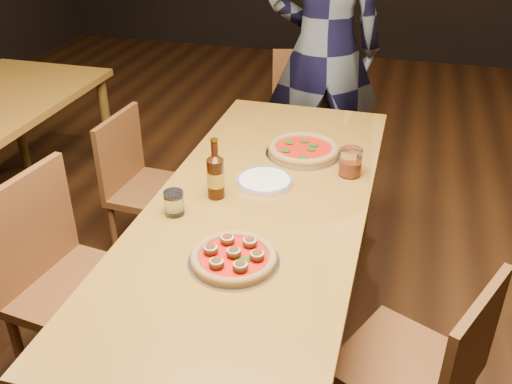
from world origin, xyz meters
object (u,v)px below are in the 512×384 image
(pizza_margherita, at_px, (303,150))
(chair_main_e, at_px, (405,365))
(beer_bottle, at_px, (216,177))
(pizza_meatball, at_px, (234,257))
(chair_main_nw, at_px, (84,290))
(chair_main_sw, at_px, (156,190))
(diner, at_px, (325,50))
(plate_stack, at_px, (264,181))
(amber_glass, at_px, (350,162))
(chair_end, at_px, (309,131))
(water_glass, at_px, (174,203))
(table_main, at_px, (259,218))

(pizza_margherita, bearing_deg, chair_main_e, -57.30)
(beer_bottle, bearing_deg, pizza_meatball, -63.46)
(chair_main_nw, distance_m, chair_main_sw, 0.86)
(chair_main_nw, xyz_separation_m, chair_main_sw, (-0.09, 0.85, -0.06))
(diner, bearing_deg, chair_main_sw, 38.81)
(plate_stack, xyz_separation_m, diner, (0.01, 1.30, 0.17))
(chair_main_e, distance_m, pizza_meatball, 0.67)
(plate_stack, distance_m, amber_glass, 0.36)
(amber_glass, bearing_deg, plate_stack, -152.50)
(chair_end, xyz_separation_m, plate_stack, (0.03, -1.17, 0.29))
(pizza_margherita, bearing_deg, pizza_meatball, -94.20)
(amber_glass, bearing_deg, pizza_margherita, 148.03)
(pizza_margherita, bearing_deg, water_glass, -120.41)
(amber_glass, bearing_deg, chair_main_nw, -143.39)
(chair_main_sw, bearing_deg, water_glass, -145.03)
(pizza_meatball, bearing_deg, diner, 90.70)
(table_main, height_order, pizza_meatball, pizza_meatball)
(pizza_margherita, bearing_deg, beer_bottle, -118.92)
(pizza_meatball, height_order, beer_bottle, beer_bottle)
(pizza_margherita, distance_m, water_glass, 0.70)
(diner, bearing_deg, pizza_meatball, 75.22)
(table_main, relative_size, pizza_meatball, 6.74)
(beer_bottle, bearing_deg, table_main, 2.73)
(plate_stack, bearing_deg, pizza_meatball, -86.03)
(water_glass, xyz_separation_m, diner, (0.27, 1.60, 0.13))
(chair_end, relative_size, amber_glass, 8.22)
(water_glass, bearing_deg, amber_glass, 39.17)
(beer_bottle, xyz_separation_m, amber_glass, (0.47, 0.31, -0.03))
(chair_end, height_order, pizza_margherita, chair_end)
(table_main, height_order, diner, diner)
(chair_main_nw, height_order, water_glass, chair_main_nw)
(pizza_margherita, relative_size, amber_glass, 2.90)
(chair_main_e, bearing_deg, table_main, -96.40)
(chair_main_sw, xyz_separation_m, chair_end, (0.63, 0.82, 0.05))
(pizza_margherita, bearing_deg, table_main, -100.20)
(pizza_meatball, relative_size, diner, 0.16)
(water_glass, relative_size, amber_glass, 0.79)
(chair_main_sw, relative_size, pizza_margherita, 2.52)
(pizza_meatball, xyz_separation_m, pizza_margherita, (0.06, 0.83, 0.00))
(beer_bottle, bearing_deg, diner, 83.44)
(chair_main_e, bearing_deg, amber_glass, -131.20)
(chair_main_nw, bearing_deg, beer_bottle, -43.26)
(table_main, height_order, plate_stack, plate_stack)
(amber_glass, bearing_deg, water_glass, -140.83)
(water_glass, bearing_deg, chair_main_nw, -148.64)
(chair_end, distance_m, pizza_margherita, 0.93)
(beer_bottle, relative_size, diner, 0.13)
(chair_main_e, xyz_separation_m, plate_stack, (-0.61, 0.50, 0.33))
(chair_main_e, distance_m, plate_stack, 0.86)
(beer_bottle, height_order, amber_glass, beer_bottle)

